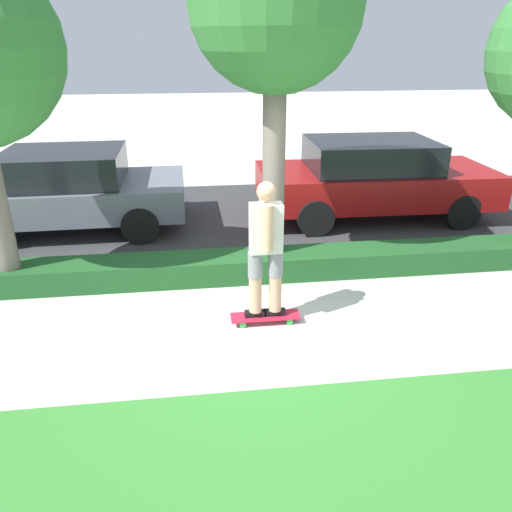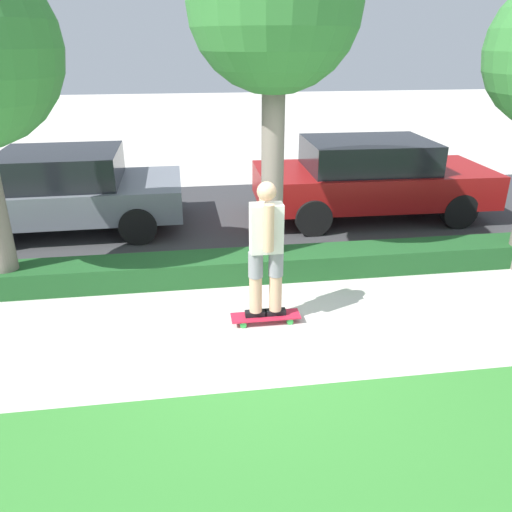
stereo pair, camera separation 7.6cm
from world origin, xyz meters
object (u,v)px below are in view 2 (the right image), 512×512
object	(u,v)px
skater_person	(266,248)
parked_car_front	(69,189)
parked_car_middle	(370,177)
tree_mid	(275,8)
skateboard	(266,317)

from	to	relation	value
skater_person	parked_car_front	bearing A→B (deg)	127.88
parked_car_middle	tree_mid	bearing A→B (deg)	-133.67
skateboard	tree_mid	distance (m)	3.78
skateboard	parked_car_middle	size ratio (longest dim) A/B	0.19
parked_car_middle	skater_person	bearing A→B (deg)	-123.92
skater_person	parked_car_front	size ratio (longest dim) A/B	0.43
skateboard	parked_car_front	size ratio (longest dim) A/B	0.21
skater_person	parked_car_middle	world-z (taller)	skater_person
skater_person	tree_mid	distance (m)	2.95
parked_car_front	skateboard	bearing A→B (deg)	-52.89
tree_mid	parked_car_front	distance (m)	4.96
parked_car_front	skater_person	bearing A→B (deg)	-52.89
skateboard	skater_person	distance (m)	0.92
skateboard	parked_car_front	distance (m)	4.89
skateboard	parked_car_middle	distance (m)	4.65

